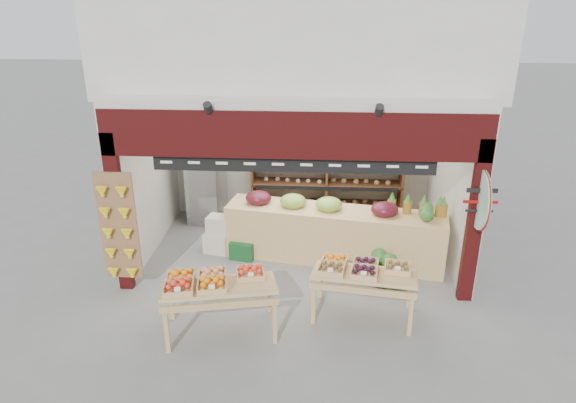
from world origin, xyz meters
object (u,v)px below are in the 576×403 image
at_px(back_shelving, 327,168).
at_px(display_table_left, 212,283).
at_px(refrigerator, 206,182).
at_px(cardboard_stack, 230,240).
at_px(display_table_right, 361,271).
at_px(watermelon_pile, 387,271).
at_px(mid_counter, 333,233).

relative_size(back_shelving, display_table_left, 1.84).
height_order(refrigerator, cardboard_stack, refrigerator).
distance_m(refrigerator, cardboard_stack, 1.71).
height_order(cardboard_stack, display_table_right, display_table_right).
distance_m(cardboard_stack, watermelon_pile, 2.95).
distance_m(display_table_left, display_table_right, 2.18).
xyz_separation_m(display_table_left, watermelon_pile, (2.65, 1.53, -0.59)).
relative_size(cardboard_stack, mid_counter, 0.27).
relative_size(display_table_left, display_table_right, 1.07).
bearing_deg(mid_counter, watermelon_pile, -39.58).
distance_m(back_shelving, cardboard_stack, 2.59).
xyz_separation_m(mid_counter, display_table_left, (-1.75, -2.28, 0.25)).
bearing_deg(watermelon_pile, mid_counter, 140.42).
xyz_separation_m(display_table_left, display_table_right, (2.11, 0.55, -0.03)).
height_order(cardboard_stack, mid_counter, mid_counter).
bearing_deg(display_table_right, watermelon_pile, 61.02).
relative_size(back_shelving, watermelon_pile, 4.39).
height_order(mid_counter, display_table_right, mid_counter).
distance_m(mid_counter, watermelon_pile, 1.23).
xyz_separation_m(back_shelving, watermelon_pile, (1.03, -2.54, -0.97)).
bearing_deg(back_shelving, refrigerator, -174.60).
bearing_deg(display_table_right, back_shelving, 97.87).
bearing_deg(watermelon_pile, display_table_right, -118.98).
bearing_deg(display_table_right, mid_counter, 101.98).
relative_size(cardboard_stack, display_table_right, 0.68).
relative_size(mid_counter, watermelon_pile, 5.51).
xyz_separation_m(refrigerator, watermelon_pile, (3.54, -2.30, -0.70)).
xyz_separation_m(mid_counter, watermelon_pile, (0.91, -0.75, -0.34)).
height_order(mid_counter, display_table_left, mid_counter).
bearing_deg(refrigerator, cardboard_stack, -55.11).
height_order(back_shelving, mid_counter, back_shelving).
height_order(back_shelving, cardboard_stack, back_shelving).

